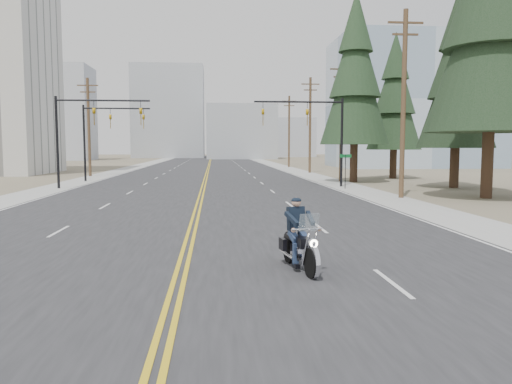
{
  "coord_description": "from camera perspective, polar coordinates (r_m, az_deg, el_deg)",
  "views": [
    {
      "loc": [
        0.86,
        -7.13,
        3.21
      ],
      "look_at": [
        2.34,
        10.48,
        1.6
      ],
      "focal_mm": 35.0,
      "sensor_mm": 36.0,
      "label": 1
    }
  ],
  "objects": [
    {
      "name": "ground_plane",
      "position": [
        7.87,
        -11.27,
        -19.01
      ],
      "size": [
        400.0,
        400.0,
        0.0
      ],
      "primitive_type": "plane",
      "color": "#776D56",
      "rests_on": "ground"
    },
    {
      "name": "road",
      "position": [
        77.2,
        -5.45,
        2.82
      ],
      "size": [
        20.0,
        200.0,
        0.01
      ],
      "primitive_type": "cube",
      "color": "#303033",
      "rests_on": "ground"
    },
    {
      "name": "sidewalk_left",
      "position": [
        78.18,
        -13.92,
        2.72
      ],
      "size": [
        3.0,
        200.0,
        0.01
      ],
      "primitive_type": "cube",
      "color": "#A5A5A0",
      "rests_on": "ground"
    },
    {
      "name": "sidewalk_right",
      "position": [
        77.92,
        3.04,
        2.85
      ],
      "size": [
        3.0,
        200.0,
        0.01
      ],
      "primitive_type": "cube",
      "color": "#A5A5A0",
      "rests_on": "ground"
    },
    {
      "name": "traffic_mast_left",
      "position": [
        40.38,
        -19.07,
        7.38
      ],
      "size": [
        7.1,
        0.26,
        7.0
      ],
      "color": "black",
      "rests_on": "ground"
    },
    {
      "name": "traffic_mast_right",
      "position": [
        40.0,
        6.96,
        7.65
      ],
      "size": [
        7.1,
        0.26,
        7.0
      ],
      "color": "black",
      "rests_on": "ground"
    },
    {
      "name": "traffic_mast_far",
      "position": [
        48.24,
        -17.11,
        6.96
      ],
      "size": [
        6.1,
        0.26,
        7.0
      ],
      "color": "black",
      "rests_on": "ground"
    },
    {
      "name": "street_sign",
      "position": [
        38.46,
        10.19,
        3.04
      ],
      "size": [
        0.9,
        0.06,
        2.62
      ],
      "color": "black",
      "rests_on": "ground"
    },
    {
      "name": "utility_pole_b",
      "position": [
        32.42,
        16.51,
        9.91
      ],
      "size": [
        2.2,
        0.3,
        11.5
      ],
      "color": "brown",
      "rests_on": "ground"
    },
    {
      "name": "utility_pole_c",
      "position": [
        46.67,
        9.74,
        8.24
      ],
      "size": [
        2.2,
        0.3,
        11.0
      ],
      "color": "brown",
      "rests_on": "ground"
    },
    {
      "name": "utility_pole_d",
      "position": [
        61.31,
        6.2,
        7.78
      ],
      "size": [
        2.2,
        0.3,
        11.5
      ],
      "color": "brown",
      "rests_on": "ground"
    },
    {
      "name": "utility_pole_e",
      "position": [
        78.04,
        3.8,
        7.06
      ],
      "size": [
        2.2,
        0.3,
        11.0
      ],
      "color": "brown",
      "rests_on": "ground"
    },
    {
      "name": "utility_pole_left",
      "position": [
        56.77,
        -18.57,
        7.24
      ],
      "size": [
        2.2,
        0.3,
        10.5
      ],
      "color": "brown",
      "rests_on": "ground"
    },
    {
      "name": "glass_building",
      "position": [
        83.45,
        17.37,
        9.65
      ],
      "size": [
        24.0,
        16.0,
        20.0
      ],
      "primitive_type": "cube",
      "color": "#9EB5CC",
      "rests_on": "ground"
    },
    {
      "name": "haze_bldg_a",
      "position": [
        127.52,
        -21.37,
        8.37
      ],
      "size": [
        14.0,
        12.0,
        22.0
      ],
      "primitive_type": "cube",
      "color": "#B7BCC6",
      "rests_on": "ground"
    },
    {
      "name": "haze_bldg_b",
      "position": [
        132.37,
        -1.73,
        6.86
      ],
      "size": [
        18.0,
        14.0,
        14.0
      ],
      "primitive_type": "cube",
      "color": "#ADB2B7",
      "rests_on": "ground"
    },
    {
      "name": "haze_bldg_c",
      "position": [
        123.63,
        13.78,
        7.76
      ],
      "size": [
        16.0,
        12.0,
        18.0
      ],
      "primitive_type": "cube",
      "color": "#B7BCC6",
      "rests_on": "ground"
    },
    {
      "name": "haze_bldg_d",
      "position": [
        148.01,
        -9.91,
        8.94
      ],
      "size": [
        20.0,
        15.0,
        26.0
      ],
      "primitive_type": "cube",
      "color": "#ADB2B7",
      "rests_on": "ground"
    },
    {
      "name": "haze_bldg_e",
      "position": [
        158.99,
        3.94,
        6.21
      ],
      "size": [
        14.0,
        14.0,
        12.0
      ],
      "primitive_type": "cube",
      "color": "#B7BCC6",
      "rests_on": "ground"
    },
    {
      "name": "haze_bldg_f",
      "position": [
        146.33,
        -25.33,
        6.6
      ],
      "size": [
        12.0,
        12.0,
        16.0
      ],
      "primitive_type": "cube",
      "color": "#ADB2B7",
      "rests_on": "ground"
    },
    {
      "name": "motorcyclist",
      "position": [
        13.0,
        5.07,
        -4.88
      ],
      "size": [
        1.42,
        2.54,
        1.88
      ],
      "primitive_type": null,
      "rotation": [
        0.0,
        0.0,
        3.31
      ],
      "color": "black",
      "rests_on": "ground"
    },
    {
      "name": "conifer_near",
      "position": [
        35.21,
        25.55,
        18.81
      ],
      "size": [
        7.75,
        7.75,
        20.52
      ],
      "rotation": [
        0.0,
        0.0,
        0.4
      ],
      "color": "#382619",
      "rests_on": "ground"
    },
    {
      "name": "conifer_mid",
      "position": [
        42.19,
        22.07,
        12.61
      ],
      "size": [
        5.82,
        5.82,
        15.53
      ],
      "rotation": [
        0.0,
        0.0,
        -0.3
      ],
      "color": "#382619",
      "rests_on": "ground"
    },
    {
      "name": "conifer_tall",
      "position": [
        46.6,
        11.28,
        13.23
      ],
      "size": [
        6.14,
        6.14,
        17.05
      ],
      "rotation": [
        0.0,
        0.0,
        -0.42
      ],
      "color": "#382619",
      "rests_on": "ground"
    },
    {
      "name": "conifer_far",
      "position": [
        52.51,
        15.58,
        10.64
      ],
      "size": [
        5.43,
        5.43,
        14.54
      ],
      "rotation": [
        0.0,
        0.0,
        -0.39
      ],
      "color": "#382619",
      "rests_on": "ground"
    }
  ]
}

